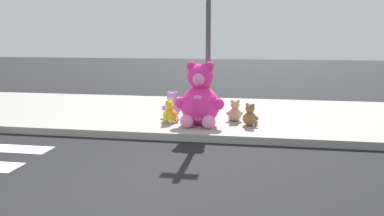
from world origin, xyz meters
name	(u,v)px	position (x,y,z in m)	size (l,w,h in m)	color
ground_plane	(78,209)	(0.00, 0.00, 0.00)	(60.00, 60.00, 0.00)	black
sidewalk	(172,114)	(0.00, 5.20, 0.07)	(28.00, 4.40, 0.15)	#9E9B93
sign_pole	(208,43)	(1.00, 4.40, 1.85)	(0.56, 0.11, 3.20)	#4C4C51
plush_pink_large	(200,100)	(0.90, 3.81, 0.69)	(1.04, 0.90, 1.34)	#F22D93
plush_brown	(250,117)	(1.96, 3.92, 0.34)	(0.33, 0.35, 0.48)	olive
plush_yellow	(170,113)	(0.23, 3.94, 0.35)	(0.35, 0.35, 0.49)	yellow
plush_teal	(201,102)	(0.77, 4.93, 0.43)	(0.49, 0.55, 0.71)	teal
plush_tan	(235,112)	(1.62, 4.31, 0.34)	(0.37, 0.34, 0.48)	tan
plush_lavender	(172,107)	(0.16, 4.45, 0.40)	(0.47, 0.42, 0.61)	#B28CD8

